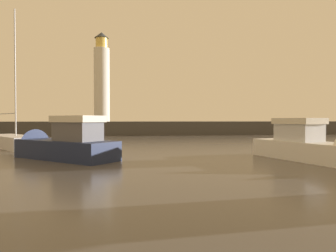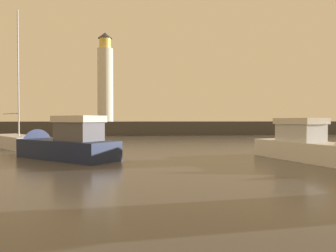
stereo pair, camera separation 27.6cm
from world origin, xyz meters
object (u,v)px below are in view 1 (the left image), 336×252
object	(u,v)px
motorboat_0	(318,148)
motorboat_1	(55,144)
sailboat_moored	(13,141)
lighthouse	(102,79)

from	to	relation	value
motorboat_0	motorboat_1	size ratio (longest dim) A/B	1.02
motorboat_1	sailboat_moored	distance (m)	9.82
lighthouse	sailboat_moored	bearing A→B (deg)	-105.52
motorboat_1	lighthouse	bearing A→B (deg)	89.04
motorboat_1	sailboat_moored	bearing A→B (deg)	124.58
lighthouse	motorboat_1	distance (m)	31.08
motorboat_0	lighthouse	bearing A→B (deg)	114.75
lighthouse	motorboat_1	xyz separation A→B (m)	(-0.50, -29.93, -8.35)
lighthouse	motorboat_1	world-z (taller)	lighthouse
lighthouse	motorboat_0	size ratio (longest dim) A/B	1.70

